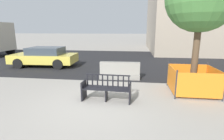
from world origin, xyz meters
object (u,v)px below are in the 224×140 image
(street_bench, at_px, (107,89))
(car_taxi_near, at_px, (45,56))
(jersey_barrier_centre, at_px, (120,72))
(construction_fence, at_px, (193,79))

(street_bench, xyz_separation_m, car_taxi_near, (-5.07, 5.25, 0.26))
(jersey_barrier_centre, distance_m, construction_fence, 3.43)
(street_bench, relative_size, jersey_barrier_centre, 0.85)
(jersey_barrier_centre, height_order, car_taxi_near, car_taxi_near)
(car_taxi_near, bearing_deg, construction_fence, -26.00)
(jersey_barrier_centre, bearing_deg, construction_fence, -28.83)
(jersey_barrier_centre, relative_size, construction_fence, 1.23)
(jersey_barrier_centre, bearing_deg, street_bench, -94.24)
(street_bench, height_order, car_taxi_near, car_taxi_near)
(jersey_barrier_centre, xyz_separation_m, construction_fence, (3.00, -1.65, 0.19))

